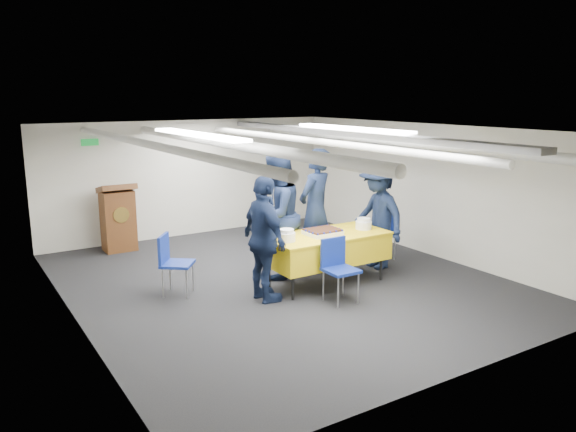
% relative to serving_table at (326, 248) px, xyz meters
% --- Properties ---
extents(ground, '(7.00, 7.00, 0.00)m').
position_rel_serving_table_xyz_m(ground, '(-0.50, 0.47, -0.56)').
color(ground, black).
rests_on(ground, ground).
extents(room_shell, '(6.00, 7.00, 2.30)m').
position_rel_serving_table_xyz_m(room_shell, '(-0.41, 0.88, 1.25)').
color(room_shell, beige).
rests_on(room_shell, ground).
extents(serving_table, '(1.84, 0.88, 0.77)m').
position_rel_serving_table_xyz_m(serving_table, '(0.00, 0.00, 0.00)').
color(serving_table, black).
rests_on(serving_table, ground).
extents(sheet_cake, '(0.51, 0.40, 0.09)m').
position_rel_serving_table_xyz_m(sheet_cake, '(-0.08, -0.01, 0.25)').
color(sheet_cake, white).
rests_on(sheet_cake, serving_table).
extents(plate_stack_left, '(0.24, 0.24, 0.18)m').
position_rel_serving_table_xyz_m(plate_stack_left, '(-0.73, -0.05, 0.29)').
color(plate_stack_left, white).
rests_on(plate_stack_left, serving_table).
extents(plate_stack_right, '(0.25, 0.25, 0.17)m').
position_rel_serving_table_xyz_m(plate_stack_right, '(0.66, -0.05, 0.29)').
color(plate_stack_right, white).
rests_on(plate_stack_right, serving_table).
extents(podium, '(0.62, 0.53, 1.25)m').
position_rel_serving_table_xyz_m(podium, '(-2.10, 3.51, 0.05)').
color(podium, brown).
rests_on(podium, ground).
extents(chair_near, '(0.42, 0.42, 0.87)m').
position_rel_serving_table_xyz_m(chair_near, '(-0.28, -0.65, -0.03)').
color(chair_near, gray).
rests_on(chair_near, ground).
extents(chair_right, '(0.53, 0.53, 0.87)m').
position_rel_serving_table_xyz_m(chair_right, '(1.58, 0.50, -0.03)').
color(chair_right, gray).
rests_on(chair_right, ground).
extents(chair_left, '(0.59, 0.59, 0.87)m').
position_rel_serving_table_xyz_m(chair_left, '(-2.12, 0.79, -0.03)').
color(chair_left, gray).
rests_on(chair_left, ground).
extents(sailor_a, '(0.84, 0.71, 1.96)m').
position_rel_serving_table_xyz_m(sailor_a, '(0.29, 0.71, 0.42)').
color(sailor_a, black).
rests_on(sailor_a, ground).
extents(sailor_b, '(1.17, 1.07, 1.95)m').
position_rel_serving_table_xyz_m(sailor_b, '(-0.47, 0.67, 0.42)').
color(sailor_b, black).
rests_on(sailor_b, ground).
extents(sailor_c, '(0.45, 1.03, 1.74)m').
position_rel_serving_table_xyz_m(sailor_c, '(-1.13, -0.13, 0.31)').
color(sailor_c, black).
rests_on(sailor_c, ground).
extents(sailor_d, '(0.70, 1.16, 1.75)m').
position_rel_serving_table_xyz_m(sailor_d, '(1.18, 0.22, 0.31)').
color(sailor_d, black).
rests_on(sailor_d, ground).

